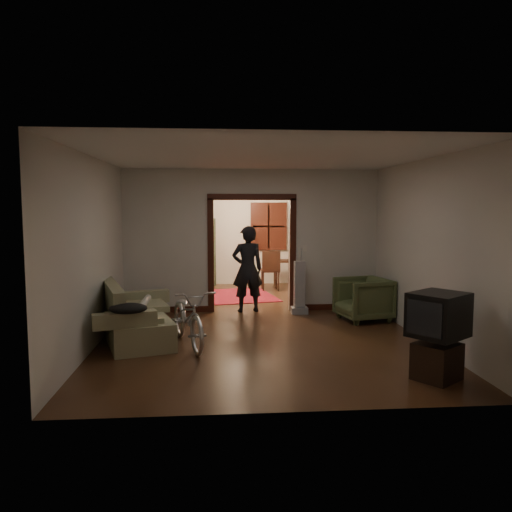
{
  "coord_description": "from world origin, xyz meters",
  "views": [
    {
      "loc": [
        -0.7,
        -9.06,
        2.07
      ],
      "look_at": [
        0.0,
        -0.3,
        1.2
      ],
      "focal_mm": 35.0,
      "sensor_mm": 36.0,
      "label": 1
    }
  ],
  "objects": [
    {
      "name": "globe",
      "position": [
        -1.21,
        3.89,
        1.94
      ],
      "size": [
        0.26,
        0.26,
        0.26
      ],
      "primitive_type": "sphere",
      "color": "#1E5972",
      "rests_on": "locker"
    },
    {
      "name": "locker",
      "position": [
        -1.21,
        3.89,
        0.88
      ],
      "size": [
        0.98,
        0.71,
        1.77
      ],
      "primitive_type": "cube",
      "rotation": [
        0.0,
        0.0,
        -0.27
      ],
      "color": "#222C1A",
      "rests_on": "floor"
    },
    {
      "name": "armchair",
      "position": [
        1.96,
        -0.28,
        0.39
      ],
      "size": [
        1.03,
        1.01,
        0.79
      ],
      "primitive_type": "imported",
      "rotation": [
        0.0,
        0.0,
        -1.35
      ],
      "color": "#46532E",
      "rests_on": "floor"
    },
    {
      "name": "door_casing",
      "position": [
        0.0,
        0.75,
        1.1
      ],
      "size": [
        1.74,
        0.2,
        2.32
      ],
      "primitive_type": "cube",
      "color": "black",
      "rests_on": "floor"
    },
    {
      "name": "wall_right",
      "position": [
        2.5,
        0.0,
        1.4
      ],
      "size": [
        0.02,
        8.5,
        2.8
      ],
      "primitive_type": "cube",
      "color": "beige",
      "rests_on": "floor"
    },
    {
      "name": "light_switch",
      "position": [
        1.05,
        0.68,
        1.25
      ],
      "size": [
        0.08,
        0.01,
        0.12
      ],
      "primitive_type": "cube",
      "color": "silver",
      "rests_on": "partition_wall"
    },
    {
      "name": "ceiling",
      "position": [
        0.0,
        0.0,
        2.8
      ],
      "size": [
        5.0,
        8.5,
        0.01
      ],
      "primitive_type": "cube",
      "color": "white",
      "rests_on": "floor"
    },
    {
      "name": "chandelier",
      "position": [
        0.0,
        2.5,
        2.35
      ],
      "size": [
        0.24,
        0.24,
        0.24
      ],
      "primitive_type": "sphere",
      "color": "#FFE0A5",
      "rests_on": "ceiling"
    },
    {
      "name": "partition_wall",
      "position": [
        0.0,
        0.75,
        1.4
      ],
      "size": [
        5.0,
        0.14,
        2.8
      ],
      "primitive_type": "cube",
      "color": "beige",
      "rests_on": "floor"
    },
    {
      "name": "rolled_paper",
      "position": [
        -1.87,
        -1.0,
        0.53
      ],
      "size": [
        0.11,
        0.87,
        0.11
      ],
      "primitive_type": "cylinder",
      "rotation": [
        1.57,
        0.0,
        0.0
      ],
      "color": "beige",
      "rests_on": "sofa"
    },
    {
      "name": "vacuum",
      "position": [
        0.9,
        0.4,
        0.51
      ],
      "size": [
        0.32,
        0.26,
        1.03
      ],
      "primitive_type": "cube",
      "rotation": [
        0.0,
        0.0,
        -0.03
      ],
      "color": "gray",
      "rests_on": "floor"
    },
    {
      "name": "wall_left",
      "position": [
        -2.5,
        0.0,
        1.4
      ],
      "size": [
        0.02,
        8.5,
        2.8
      ],
      "primitive_type": "cube",
      "color": "beige",
      "rests_on": "floor"
    },
    {
      "name": "tv_stand",
      "position": [
        1.93,
        -3.43,
        0.22
      ],
      "size": [
        0.65,
        0.64,
        0.44
      ],
      "primitive_type": "cube",
      "rotation": [
        0.0,
        0.0,
        0.63
      ],
      "color": "black",
      "rests_on": "floor"
    },
    {
      "name": "floor",
      "position": [
        0.0,
        0.0,
        0.0
      ],
      "size": [
        5.0,
        8.5,
        0.01
      ],
      "primitive_type": "cube",
      "color": "#311B0F",
      "rests_on": "ground"
    },
    {
      "name": "wall_back",
      "position": [
        0.0,
        4.25,
        1.4
      ],
      "size": [
        5.0,
        0.02,
        2.8
      ],
      "primitive_type": "cube",
      "color": "beige",
      "rests_on": "floor"
    },
    {
      "name": "desk_chair",
      "position": [
        0.63,
        3.14,
        0.5
      ],
      "size": [
        0.53,
        0.53,
        1.0
      ],
      "primitive_type": "cube",
      "rotation": [
        0.0,
        0.0,
        -0.23
      ],
      "color": "black",
      "rests_on": "floor"
    },
    {
      "name": "bicycle",
      "position": [
        -1.12,
        -1.71,
        0.44
      ],
      "size": [
        1.05,
        1.76,
        0.88
      ],
      "primitive_type": "imported",
      "rotation": [
        0.0,
        0.0,
        0.3
      ],
      "color": "silver",
      "rests_on": "floor"
    },
    {
      "name": "sofa",
      "position": [
        -1.97,
        -1.3,
        0.45
      ],
      "size": [
        1.42,
        2.11,
        0.89
      ],
      "primitive_type": "cube",
      "rotation": [
        0.0,
        0.0,
        0.31
      ],
      "color": "#6A6C48",
      "rests_on": "floor"
    },
    {
      "name": "person",
      "position": [
        -0.09,
        0.66,
        0.85
      ],
      "size": [
        0.68,
        0.5,
        1.7
      ],
      "primitive_type": "imported",
      "rotation": [
        0.0,
        0.0,
        3.3
      ],
      "color": "black",
      "rests_on": "floor"
    },
    {
      "name": "crt_tv",
      "position": [
        1.93,
        -3.43,
        0.79
      ],
      "size": [
        0.82,
        0.8,
        0.53
      ],
      "primitive_type": "cube",
      "rotation": [
        0.0,
        0.0,
        0.63
      ],
      "color": "black",
      "rests_on": "tv_stand"
    },
    {
      "name": "oriental_rug",
      "position": [
        -0.18,
        2.42,
        0.01
      ],
      "size": [
        1.85,
        2.22,
        0.02
      ],
      "primitive_type": "cube",
      "rotation": [
        0.0,
        0.0,
        0.19
      ],
      "color": "maroon",
      "rests_on": "floor"
    },
    {
      "name": "far_window",
      "position": [
        0.7,
        4.21,
        1.55
      ],
      "size": [
        0.98,
        0.06,
        1.28
      ],
      "primitive_type": "cube",
      "color": "black",
      "rests_on": "wall_back"
    },
    {
      "name": "desk",
      "position": [
        1.24,
        3.65,
        0.34
      ],
      "size": [
        1.01,
        0.68,
        0.69
      ],
      "primitive_type": "cube",
      "rotation": [
        0.0,
        0.0,
        -0.18
      ],
      "color": "black",
      "rests_on": "floor"
    },
    {
      "name": "jacket",
      "position": [
        -1.92,
        -2.21,
        0.68
      ],
      "size": [
        0.52,
        0.39,
        0.15
      ],
      "primitive_type": "ellipsoid",
      "color": "black",
      "rests_on": "sofa"
    }
  ]
}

